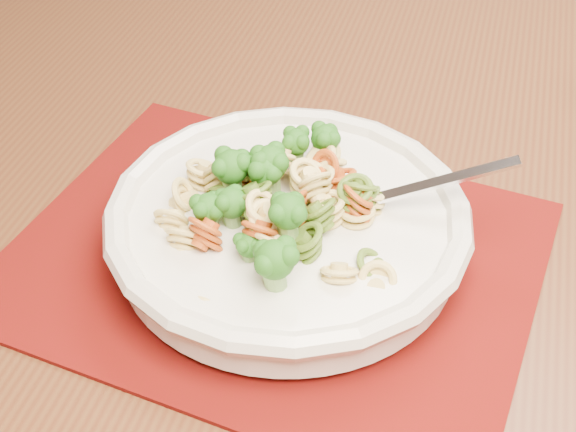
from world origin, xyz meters
The scene contains 5 objects.
dining_table centered at (-0.29, 0.10, 0.66)m, with size 1.79×1.44×0.74m.
placemat centered at (-0.29, -0.02, 0.74)m, with size 0.41×0.32×0.00m, color #4D0307.
pasta_bowl centered at (-0.29, -0.01, 0.78)m, with size 0.29×0.29×0.05m.
pasta_broccoli_heap centered at (-0.29, -0.01, 0.79)m, with size 0.24×0.24×0.06m, color #D6BA69, non-canonical shape.
fork centered at (-0.25, 0.02, 0.79)m, with size 0.19×0.02×0.01m, color silver, non-canonical shape.
Camera 1 is at (-0.02, -0.40, 1.19)m, focal length 50.00 mm.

